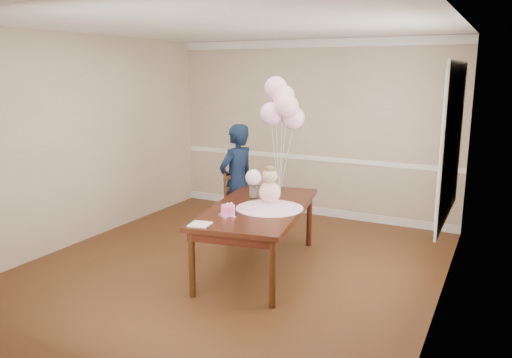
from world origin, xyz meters
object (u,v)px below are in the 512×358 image
object	(u,v)px
dining_table_top	(258,208)
woman	(237,183)
birthday_cake	(228,210)
dining_chair_seat	(244,212)

from	to	relation	value
dining_table_top	woman	size ratio (longest dim) A/B	1.27
birthday_cake	dining_chair_seat	bearing A→B (deg)	110.83
woman	dining_chair_seat	bearing A→B (deg)	79.42
dining_table_top	birthday_cake	bearing A→B (deg)	-113.96
woman	birthday_cake	bearing A→B (deg)	42.37
dining_chair_seat	woman	xyz separation A→B (m)	(-0.14, 0.08, 0.36)
dining_chair_seat	dining_table_top	bearing A→B (deg)	-55.55
birthday_cake	woman	distance (m)	1.39
dining_table_top	birthday_cake	xyz separation A→B (m)	(-0.12, -0.47, 0.08)
dining_table_top	birthday_cake	size ratio (longest dim) A/B	13.33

